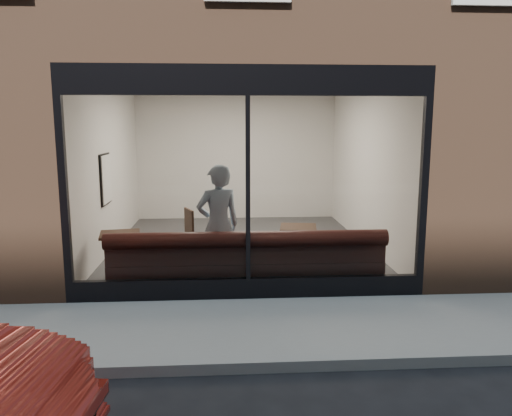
{
  "coord_description": "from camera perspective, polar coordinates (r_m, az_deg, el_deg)",
  "views": [
    {
      "loc": [
        -0.33,
        -4.66,
        2.46
      ],
      "look_at": [
        0.13,
        2.4,
        1.23
      ],
      "focal_mm": 35.0,
      "sensor_mm": 36.0,
      "label": 1
    }
  ],
  "objects": [
    {
      "name": "ground",
      "position": [
        5.28,
        0.26,
        -17.93
      ],
      "size": [
        120.0,
        120.0,
        0.0
      ],
      "primitive_type": "plane",
      "color": "black",
      "rests_on": "ground"
    },
    {
      "name": "sidewalk_near",
      "position": [
        6.18,
        -0.4,
        -13.57
      ],
      "size": [
        40.0,
        2.0,
        0.01
      ],
      "primitive_type": "cube",
      "color": "gray",
      "rests_on": "ground"
    },
    {
      "name": "kerb_near",
      "position": [
        5.21,
        0.3,
        -17.6
      ],
      "size": [
        40.0,
        0.1,
        0.12
      ],
      "primitive_type": "cube",
      "color": "gray",
      "rests_on": "ground"
    },
    {
      "name": "host_building_pier_left",
      "position": [
        13.14,
        -18.91,
        5.53
      ],
      "size": [
        2.5,
        12.0,
        3.2
      ],
      "primitive_type": "cube",
      "color": "brown",
      "rests_on": "ground"
    },
    {
      "name": "host_building_pier_right",
      "position": [
        13.33,
        14.16,
        5.81
      ],
      "size": [
        2.5,
        12.0,
        3.2
      ],
      "primitive_type": "cube",
      "color": "brown",
      "rests_on": "ground"
    },
    {
      "name": "host_building_backfill",
      "position": [
        15.69,
        -2.55,
        6.65
      ],
      "size": [
        5.0,
        6.0,
        3.2
      ],
      "primitive_type": "cube",
      "color": "brown",
      "rests_on": "ground"
    },
    {
      "name": "cafe_floor",
      "position": [
        9.97,
        -1.75,
        -4.36
      ],
      "size": [
        6.0,
        6.0,
        0.0
      ],
      "primitive_type": "plane",
      "color": "#2D2D30",
      "rests_on": "ground"
    },
    {
      "name": "cafe_ceiling",
      "position": [
        9.7,
        -1.85,
        14.13
      ],
      "size": [
        6.0,
        6.0,
        0.0
      ],
      "primitive_type": "plane",
      "rotation": [
        3.14,
        0.0,
        0.0
      ],
      "color": "white",
      "rests_on": "host_building_upper"
    },
    {
      "name": "cafe_wall_back",
      "position": [
        12.68,
        -2.26,
        5.91
      ],
      "size": [
        5.0,
        0.0,
        5.0
      ],
      "primitive_type": "plane",
      "rotation": [
        1.57,
        0.0,
        0.0
      ],
      "color": "silver",
      "rests_on": "ground"
    },
    {
      "name": "cafe_wall_left",
      "position": [
        9.94,
        -16.34,
        4.46
      ],
      "size": [
        0.0,
        6.0,
        6.0
      ],
      "primitive_type": "plane",
      "rotation": [
        1.57,
        0.0,
        1.57
      ],
      "color": "silver",
      "rests_on": "ground"
    },
    {
      "name": "cafe_wall_right",
      "position": [
        10.1,
        12.52,
        4.7
      ],
      "size": [
        0.0,
        6.0,
        6.0
      ],
      "primitive_type": "plane",
      "rotation": [
        1.57,
        0.0,
        -1.57
      ],
      "color": "silver",
      "rests_on": "ground"
    },
    {
      "name": "storefront_kick",
      "position": [
        7.1,
        -0.9,
        -9.15
      ],
      "size": [
        5.0,
        0.1,
        0.3
      ],
      "primitive_type": "cube",
      "color": "black",
      "rests_on": "ground"
    },
    {
      "name": "storefront_header",
      "position": [
        6.74,
        -0.97,
        14.42
      ],
      "size": [
        5.0,
        0.1,
        0.4
      ],
      "primitive_type": "cube",
      "color": "black",
      "rests_on": "host_building_upper"
    },
    {
      "name": "storefront_mullion",
      "position": [
        6.78,
        -0.94,
        2.11
      ],
      "size": [
        0.06,
        0.1,
        2.5
      ],
      "primitive_type": "cube",
      "color": "black",
      "rests_on": "storefront_kick"
    },
    {
      "name": "storefront_glass",
      "position": [
        6.75,
        -0.92,
        2.08
      ],
      "size": [
        4.8,
        0.0,
        4.8
      ],
      "primitive_type": "plane",
      "rotation": [
        1.57,
        0.0,
        0.0
      ],
      "color": "white",
      "rests_on": "storefront_kick"
    },
    {
      "name": "banquette",
      "position": [
        7.46,
        -1.06,
        -7.61
      ],
      "size": [
        4.0,
        0.55,
        0.45
      ],
      "primitive_type": "cube",
      "color": "#361513",
      "rests_on": "cafe_floor"
    },
    {
      "name": "person",
      "position": [
        7.55,
        -4.34,
        -1.98
      ],
      "size": [
        0.77,
        0.63,
        1.84
      ],
      "primitive_type": "imported",
      "rotation": [
        0.0,
        0.0,
        3.45
      ],
      "color": "#91A7BD",
      "rests_on": "cafe_floor"
    },
    {
      "name": "cafe_table_left",
      "position": [
        8.02,
        -15.29,
        -2.92
      ],
      "size": [
        0.69,
        0.69,
        0.04
      ],
      "primitive_type": "cube",
      "rotation": [
        0.0,
        0.0,
        0.17
      ],
      "color": "black",
      "rests_on": "cafe_floor"
    },
    {
      "name": "cafe_table_right",
      "position": [
        8.26,
        4.85,
        -2.23
      ],
      "size": [
        0.67,
        0.67,
        0.04
      ],
      "primitive_type": "cube",
      "rotation": [
        0.0,
        0.0,
        -0.15
      ],
      "color": "black",
      "rests_on": "cafe_floor"
    },
    {
      "name": "cafe_chair_left",
      "position": [
        8.92,
        -8.76,
        -4.71
      ],
      "size": [
        0.58,
        0.58,
        0.04
      ],
      "primitive_type": "cube",
      "rotation": [
        0.0,
        0.0,
        3.5
      ],
      "color": "black",
      "rests_on": "cafe_floor"
    },
    {
      "name": "wall_poster",
      "position": [
        9.45,
        -16.73,
        3.18
      ],
      "size": [
        0.02,
        0.65,
        0.87
      ],
      "primitive_type": "cube",
      "color": "white",
      "rests_on": "cafe_wall_left"
    }
  ]
}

